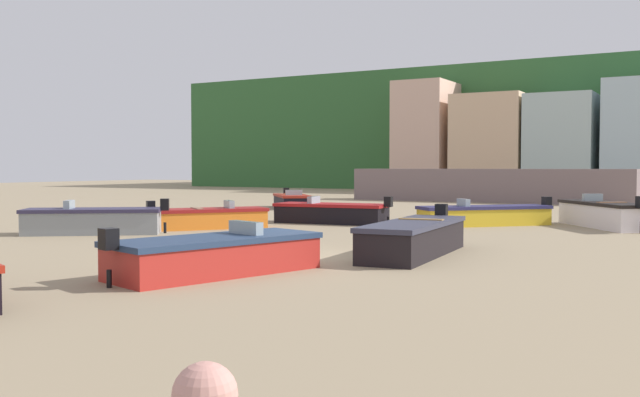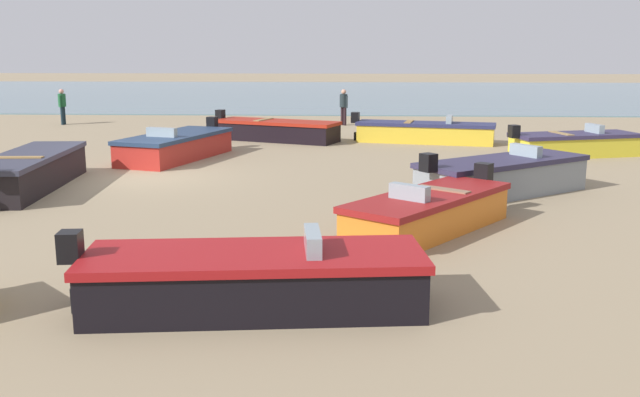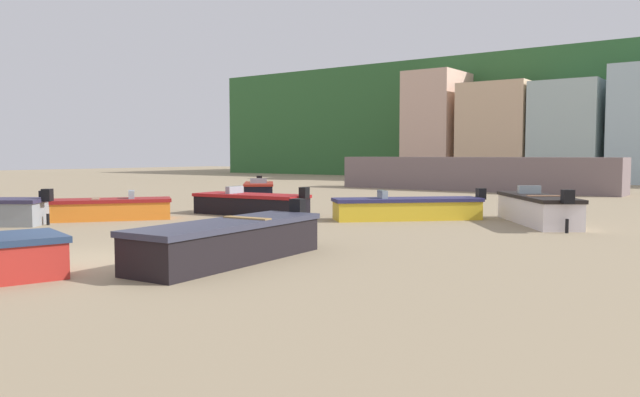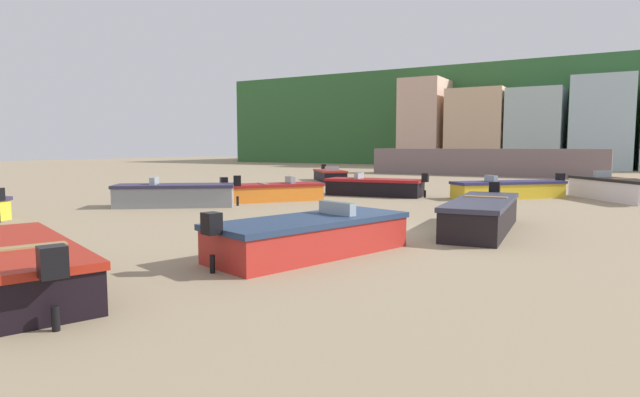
# 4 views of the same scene
# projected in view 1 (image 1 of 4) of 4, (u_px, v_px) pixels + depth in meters

# --- Properties ---
(ground_plane) EXTENTS (160.00, 160.00, 0.00)m
(ground_plane) POSITION_uv_depth(u_px,v_px,m) (300.00, 257.00, 17.62)
(ground_plane) COLOR gray
(headland_hill) EXTENTS (90.00, 32.00, 12.02)m
(headland_hill) POSITION_uv_depth(u_px,v_px,m) (621.00, 132.00, 74.79)
(headland_hill) COLOR #306030
(headland_hill) RESTS_ON ground
(harbor_pier) EXTENTS (17.99, 2.40, 2.14)m
(harbor_pier) POSITION_uv_depth(u_px,v_px,m) (487.00, 185.00, 45.62)
(harbor_pier) COLOR slate
(harbor_pier) RESTS_ON ground
(townhouse_far_left) EXTENTS (4.73, 6.82, 10.07)m
(townhouse_far_left) POSITION_uv_depth(u_px,v_px,m) (428.00, 137.00, 65.83)
(townhouse_far_left) COLOR #D5AD97
(townhouse_far_left) RESTS_ON ground
(townhouse_centre_left) EXTENTS (6.08, 5.14, 8.59)m
(townhouse_centre_left) POSITION_uv_depth(u_px,v_px,m) (490.00, 144.00, 62.10)
(townhouse_centre_left) COLOR #D8B48D
(townhouse_centre_left) RESTS_ON ground
(townhouse_centre) EXTENTS (5.43, 5.85, 8.33)m
(townhouse_centre) POSITION_uv_depth(u_px,v_px,m) (562.00, 144.00, 59.47)
(townhouse_centre) COLOR #ABC1BE
(townhouse_centre) RESTS_ON ground
(boat_orange_0) EXTENTS (3.57, 4.09, 1.06)m
(boat_orange_0) POSITION_uv_depth(u_px,v_px,m) (210.00, 218.00, 25.95)
(boat_orange_0) COLOR orange
(boat_orange_0) RESTS_ON ground
(boat_red_2) EXTENTS (2.97, 4.95, 1.12)m
(boat_red_2) POSITION_uv_depth(u_px,v_px,m) (216.00, 255.00, 14.85)
(boat_red_2) COLOR #B12821
(boat_red_2) RESTS_ON ground
(boat_black_3) EXTENTS (3.75, 3.99, 1.06)m
(boat_black_3) POSITION_uv_depth(u_px,v_px,m) (292.00, 201.00, 38.78)
(boat_black_3) COLOR black
(boat_black_3) RESTS_ON ground
(boat_black_4) EXTENTS (1.87, 5.34, 1.19)m
(boat_black_4) POSITION_uv_depth(u_px,v_px,m) (414.00, 238.00, 18.02)
(boat_black_4) COLOR black
(boat_black_4) RESTS_ON ground
(boat_white_5) EXTENTS (3.89, 4.61, 1.27)m
(boat_white_5) POSITION_uv_depth(u_px,v_px,m) (603.00, 214.00, 26.38)
(boat_white_5) COLOR white
(boat_white_5) RESTS_ON ground
(boat_grey_7) EXTENTS (4.52, 3.88, 1.18)m
(boat_grey_7) POSITION_uv_depth(u_px,v_px,m) (93.00, 221.00, 23.81)
(boat_grey_7) COLOR gray
(boat_grey_7) RESTS_ON ground
(boat_black_8) EXTENTS (4.86, 2.04, 1.11)m
(boat_black_8) POSITION_uv_depth(u_px,v_px,m) (332.00, 213.00, 28.31)
(boat_black_8) COLOR black
(boat_black_8) RESTS_ON ground
(boat_yellow_10) EXTENTS (4.61, 4.64, 1.08)m
(boat_yellow_10) POSITION_uv_depth(u_px,v_px,m) (485.00, 215.00, 27.22)
(boat_yellow_10) COLOR gold
(boat_yellow_10) RESTS_ON ground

